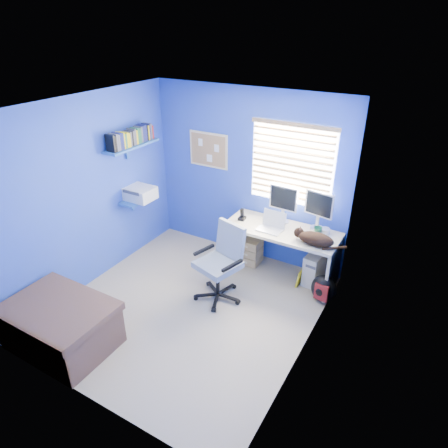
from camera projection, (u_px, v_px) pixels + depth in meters
The scene contains 23 objects.
floor at pixel (188, 308), 5.08m from camera, with size 3.00×3.20×0.00m, color tan.
ceiling at pixel (178, 107), 3.92m from camera, with size 3.00×3.20×0.00m, color white.
wall_back at pixel (248, 177), 5.73m from camera, with size 3.00×0.01×2.50m, color blue.
wall_front at pixel (71, 297), 3.27m from camera, with size 3.00×0.01×2.50m, color blue.
wall_left at pixel (89, 194), 5.17m from camera, with size 0.01×3.20×2.50m, color blue.
wall_right at pixel (312, 256), 3.84m from camera, with size 0.01×3.20×2.50m, color blue.
desk at pixel (280, 253), 5.56m from camera, with size 1.55×0.65×0.74m, color beige.
laptop at pixel (270, 223), 5.32m from camera, with size 0.33×0.26×0.22m, color silver.
monitor_left at pixel (283, 204), 5.46m from camera, with size 0.40×0.12×0.54m, color silver.
monitor_right at pixel (319, 211), 5.28m from camera, with size 0.40×0.12×0.54m, color silver.
phone at pixel (242, 214), 5.61m from camera, with size 0.09×0.11×0.17m, color black.
mug at pixel (318, 231), 5.25m from camera, with size 0.10×0.09×0.10m, color #1F643B.
cd_spindle at pixel (325, 231), 5.28m from camera, with size 0.13×0.13×0.07m, color silver.
cat at pixel (316, 239), 4.99m from camera, with size 0.46×0.24×0.16m, color black.
tower_pc at pixel (315, 267), 5.50m from camera, with size 0.19×0.44×0.45m, color beige.
drawer_boxes at pixel (249, 250), 5.94m from camera, with size 0.35×0.28×0.41m, color tan.
yellow_book at pixel (300, 278), 5.45m from camera, with size 0.03×0.17×0.24m, color yellow.
backpack at pixel (324, 288), 5.13m from camera, with size 0.33×0.25×0.38m, color black.
bed_corner at pixel (61, 326), 4.40m from camera, with size 1.12×0.80×0.54m, color brown.
office_chair at pixel (221, 272), 5.13m from camera, with size 0.73×0.73×1.01m.
window_blinds at pixel (291, 165), 5.28m from camera, with size 1.15×0.05×1.10m.
corkboard at pixel (209, 150), 5.86m from camera, with size 0.64×0.02×0.52m.
wall_shelves at pixel (135, 166), 5.59m from camera, with size 0.42×0.90×1.05m.
Camera 1 is at (2.40, -3.24, 3.30)m, focal length 32.00 mm.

